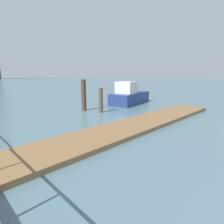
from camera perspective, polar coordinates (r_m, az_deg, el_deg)
The scene contains 4 objects.
floating_dock at distance 8.63m, azimuth 7.70°, elevation -4.23°, with size 13.61×2.00×0.18m, color olive.
dock_piling_0 at distance 11.81m, azimuth -3.62°, elevation 3.79°, with size 0.26×0.26×1.63m, color brown.
dock_piling_4 at distance 12.53m, azimuth -9.17°, elevation 5.39°, with size 0.33×0.33×2.18m, color #473826.
moored_boat_0 at distance 15.57m, azimuth 5.63°, elevation 5.27°, with size 4.69×2.71×1.95m.
Camera 1 is at (-3.30, 2.49, 2.46)m, focal length 28.17 mm.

